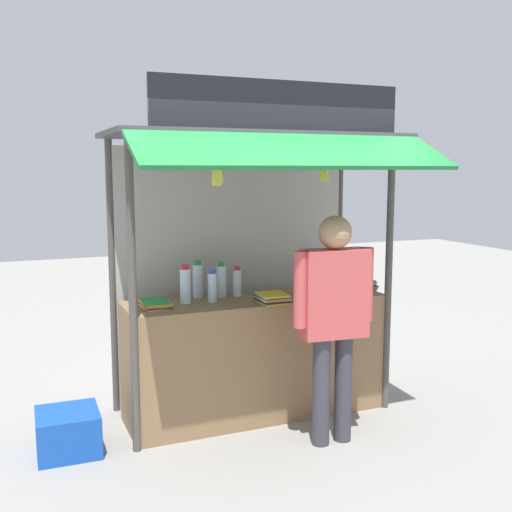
{
  "coord_description": "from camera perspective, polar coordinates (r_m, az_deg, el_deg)",
  "views": [
    {
      "loc": [
        -1.9,
        -4.55,
        2.04
      ],
      "look_at": [
        0.0,
        0.0,
        1.34
      ],
      "focal_mm": 42.94,
      "sensor_mm": 36.0,
      "label": 1
    }
  ],
  "objects": [
    {
      "name": "plastic_crate",
      "position": [
        4.8,
        -17.11,
        -15.4
      ],
      "size": [
        0.45,
        0.45,
        0.31
      ],
      "primitive_type": "cube",
      "rotation": [
        0.0,
        0.0,
        -0.03
      ],
      "color": "#194CB2",
      "rests_on": "ground"
    },
    {
      "name": "water_bottle_far_left",
      "position": [
        5.08,
        -3.23,
        -2.28
      ],
      "size": [
        0.08,
        0.08,
        0.29
      ],
      "color": "silver",
      "rests_on": "stall_counter"
    },
    {
      "name": "water_bottle_front_left",
      "position": [
        4.89,
        -4.11,
        -2.87
      ],
      "size": [
        0.07,
        0.07,
        0.26
      ],
      "color": "silver",
      "rests_on": "stall_counter"
    },
    {
      "name": "water_bottle_mid_right",
      "position": [
        5.06,
        -5.45,
        -2.25
      ],
      "size": [
        0.09,
        0.09,
        0.31
      ],
      "color": "silver",
      "rests_on": "stall_counter"
    },
    {
      "name": "magazine_stack_center",
      "position": [
        5.18,
        5.66,
        -3.49
      ],
      "size": [
        0.23,
        0.29,
        0.03
      ],
      "color": "yellow",
      "rests_on": "stall_counter"
    },
    {
      "name": "magazine_stack_left",
      "position": [
        5.49,
        9.74,
        -2.59
      ],
      "size": [
        0.21,
        0.29,
        0.09
      ],
      "color": "orange",
      "rests_on": "stall_counter"
    },
    {
      "name": "stall_counter",
      "position": [
        5.17,
        0.0,
        -9.31
      ],
      "size": [
        2.15,
        0.63,
        0.99
      ],
      "primitive_type": "cube",
      "color": "olive",
      "rests_on": "ground"
    },
    {
      "name": "magazine_stack_front_right",
      "position": [
        4.78,
        -9.39,
        -4.41
      ],
      "size": [
        0.22,
        0.31,
        0.05
      ],
      "color": "white",
      "rests_on": "stall_counter"
    },
    {
      "name": "ground_plane",
      "position": [
        5.33,
        0.0,
        -14.37
      ],
      "size": [
        20.0,
        20.0,
        0.0
      ],
      "primitive_type": "plane",
      "color": "gray"
    },
    {
      "name": "vendor_person",
      "position": [
        4.52,
        7.25,
        -4.86
      ],
      "size": [
        0.65,
        0.25,
        1.71
      ],
      "rotation": [
        0.0,
        0.0,
        3.04
      ],
      "color": "#383842",
      "rests_on": "ground"
    },
    {
      "name": "water_bottle_mid_left",
      "position": [
        5.1,
        -1.77,
        -2.46
      ],
      "size": [
        0.07,
        0.07,
        0.25
      ],
      "color": "silver",
      "rests_on": "stall_counter"
    },
    {
      "name": "stall_structure",
      "position": [
        5.09,
        -0.65,
        3.37
      ],
      "size": [
        2.35,
        1.56,
        2.67
      ],
      "color": "#4C4742",
      "rests_on": "ground"
    },
    {
      "name": "magazine_stack_far_right",
      "position": [
        4.84,
        1.52,
        -3.99
      ],
      "size": [
        0.24,
        0.27,
        0.08
      ],
      "color": "green",
      "rests_on": "stall_counter"
    },
    {
      "name": "banana_bunch_rightmost",
      "position": [
        4.37,
        -3.67,
        7.47
      ],
      "size": [
        0.1,
        0.1,
        0.27
      ],
      "color": "#332D23"
    },
    {
      "name": "banana_bunch_inner_right",
      "position": [
        4.73,
        6.38,
        7.77
      ],
      "size": [
        0.1,
        0.09,
        0.24
      ],
      "color": "#332D23"
    },
    {
      "name": "water_bottle_back_left",
      "position": [
        4.86,
        -6.6,
        -2.7
      ],
      "size": [
        0.09,
        0.09,
        0.31
      ],
      "color": "silver",
      "rests_on": "stall_counter"
    }
  ]
}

